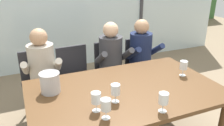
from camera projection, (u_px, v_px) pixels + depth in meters
ground at (95, 103)px, 3.46m from camera, size 14.00×14.00×0.00m
window_glass_panel at (66, 1)px, 4.31m from camera, size 7.11×0.03×2.60m
dining_table at (125, 95)px, 2.36m from camera, size 1.91×1.18×0.73m
chair_near_curtain at (39, 80)px, 3.01m from camera, size 0.46×0.46×0.89m
chair_left_of_center at (75, 74)px, 3.17m from camera, size 0.47×0.47×0.89m
chair_center at (111, 68)px, 3.37m from camera, size 0.44×0.44×0.89m
chair_right_of_center at (141, 64)px, 3.51m from camera, size 0.48×0.48×0.89m
person_beige_jumper at (43, 71)px, 2.83m from camera, size 0.49×0.63×1.21m
person_charcoal_jacket at (113, 60)px, 3.17m from camera, size 0.46×0.61×1.21m
person_navy_polo at (143, 56)px, 3.34m from camera, size 0.47×0.62×1.21m
ice_bucket_primary at (50, 82)px, 2.23m from camera, size 0.20×0.20×0.20m
wine_glass_by_left_taster at (163, 99)px, 1.92m from camera, size 0.08×0.08×0.17m
wine_glass_near_bucket at (106, 106)px, 1.83m from camera, size 0.08×0.08×0.17m
wine_glass_center_pour at (96, 99)px, 1.93m from camera, size 0.08×0.08×0.17m
wine_glass_by_right_taster at (115, 90)px, 2.06m from camera, size 0.08×0.08×0.17m
wine_glass_spare_empty at (184, 66)px, 2.58m from camera, size 0.08×0.08×0.17m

